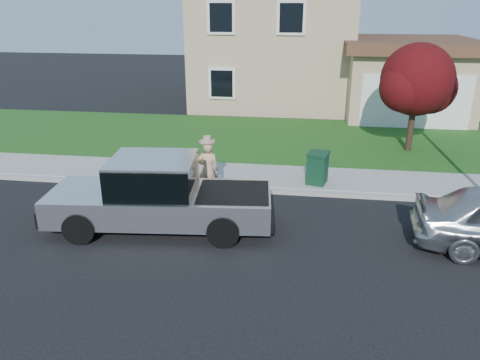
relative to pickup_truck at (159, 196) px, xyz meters
name	(u,v)px	position (x,y,z in m)	size (l,w,h in m)	color
ground	(222,236)	(1.59, -0.26, -0.84)	(80.00, 80.00, 0.00)	black
curb	(273,191)	(2.59, 2.64, -0.78)	(40.00, 0.20, 0.12)	gray
sidewalk	(275,178)	(2.59, 3.74, -0.77)	(40.00, 2.00, 0.15)	gray
lawn	(283,140)	(2.59, 8.24, -0.79)	(40.00, 7.00, 0.10)	#244D16
house	(299,44)	(2.90, 16.12, 2.32)	(14.00, 11.30, 6.85)	tan
pickup_truck	(159,196)	(0.00, 0.00, 0.00)	(5.66, 2.38, 1.81)	black
woman	(208,169)	(0.77, 2.11, 0.01)	(0.65, 0.48, 1.81)	tan
ornamental_tree	(418,83)	(7.31, 7.27, 1.74)	(2.83, 2.55, 3.88)	black
trash_bin	(318,168)	(3.86, 3.26, -0.21)	(0.74, 0.80, 0.96)	#0D311C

